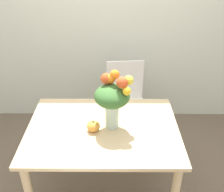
% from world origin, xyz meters
% --- Properties ---
extents(wall_back, '(8.00, 0.06, 2.70)m').
position_xyz_m(wall_back, '(0.00, 1.31, 1.35)').
color(wall_back, silver).
rests_on(wall_back, ground_plane).
extents(dining_table, '(1.16, 0.84, 0.77)m').
position_xyz_m(dining_table, '(0.00, 0.00, 0.65)').
color(dining_table, '#D1B284').
rests_on(dining_table, ground_plane).
extents(flower_vase, '(0.28, 0.26, 0.46)m').
position_xyz_m(flower_vase, '(0.08, 0.02, 1.03)').
color(flower_vase, '#B2CCBC').
rests_on(flower_vase, dining_table).
extents(pumpkin, '(0.10, 0.10, 0.09)m').
position_xyz_m(pumpkin, '(-0.07, -0.03, 0.81)').
color(pumpkin, gold).
rests_on(pumpkin, dining_table).
extents(dining_chair_near_window, '(0.45, 0.45, 0.91)m').
position_xyz_m(dining_chair_near_window, '(0.22, 0.82, 0.48)').
color(dining_chair_near_window, white).
rests_on(dining_chair_near_window, ground_plane).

